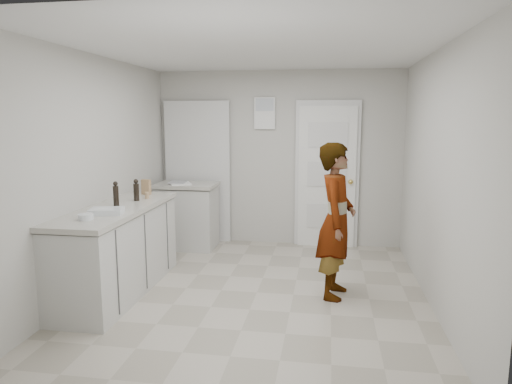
% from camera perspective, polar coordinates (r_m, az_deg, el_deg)
% --- Properties ---
extents(ground, '(4.00, 4.00, 0.00)m').
position_cam_1_polar(ground, '(4.97, 0.11, -12.44)').
color(ground, gray).
rests_on(ground, ground).
extents(room_shell, '(4.00, 4.00, 4.00)m').
position_cam_1_polar(room_shell, '(6.62, 1.26, 2.22)').
color(room_shell, beige).
rests_on(room_shell, ground).
extents(main_counter, '(0.64, 1.96, 0.93)m').
position_cam_1_polar(main_counter, '(5.07, -16.81, -7.30)').
color(main_counter, silver).
rests_on(main_counter, ground).
extents(side_counter, '(0.84, 0.61, 0.93)m').
position_cam_1_polar(side_counter, '(6.57, -8.59, -3.21)').
color(side_counter, silver).
rests_on(side_counter, ground).
extents(person, '(0.46, 0.63, 1.59)m').
position_cam_1_polar(person, '(4.74, 9.99, -3.57)').
color(person, silver).
rests_on(person, ground).
extents(cake_mix_box, '(0.12, 0.08, 0.18)m').
position_cam_1_polar(cake_mix_box, '(5.63, -13.57, 0.61)').
color(cake_mix_box, '#916A48').
rests_on(cake_mix_box, main_counter).
extents(spice_jar, '(0.05, 0.05, 0.07)m').
position_cam_1_polar(spice_jar, '(5.35, -13.47, -0.41)').
color(spice_jar, tan).
rests_on(spice_jar, main_counter).
extents(oil_cruet_a, '(0.06, 0.06, 0.24)m').
position_cam_1_polar(oil_cruet_a, '(5.23, -14.74, 0.19)').
color(oil_cruet_a, black).
rests_on(oil_cruet_a, main_counter).
extents(oil_cruet_b, '(0.06, 0.06, 0.26)m').
position_cam_1_polar(oil_cruet_b, '(4.97, -17.11, -0.26)').
color(oil_cruet_b, black).
rests_on(oil_cruet_b, main_counter).
extents(baking_dish, '(0.35, 0.28, 0.05)m').
position_cam_1_polar(baking_dish, '(4.61, -18.17, -2.31)').
color(baking_dish, silver).
rests_on(baking_dish, main_counter).
extents(egg_bowl, '(0.14, 0.14, 0.05)m').
position_cam_1_polar(egg_bowl, '(4.41, -20.52, -2.93)').
color(egg_bowl, silver).
rests_on(egg_bowl, main_counter).
extents(papers, '(0.40, 0.43, 0.01)m').
position_cam_1_polar(papers, '(6.45, -9.43, 1.06)').
color(papers, white).
rests_on(papers, side_counter).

